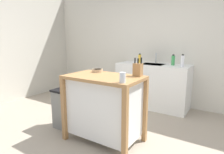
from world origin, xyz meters
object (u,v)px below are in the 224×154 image
Objects in this scene: kitchen_island at (104,105)px; trash_bin at (65,109)px; knife_block at (138,69)px; bottle_dish_soap at (140,59)px; bowl_ceramic_wide at (98,70)px; drinking_cup at (123,78)px; bottle_spray_cleaner at (182,61)px; sink_faucet at (156,58)px; bottle_hand_soap at (173,60)px.

kitchen_island is 0.78m from trash_bin.
knife_block reaches higher than bottle_dish_soap.
bowl_ceramic_wide is 0.78m from drinking_cup.
trash_bin is (-1.15, -0.22, -0.70)m from knife_block.
knife_block is at bearing 11.06° from trash_bin.
bottle_dish_soap reaches higher than bowl_ceramic_wide.
bottle_dish_soap is at bearing 176.31° from bottle_spray_cleaner.
bowl_ceramic_wide is 1.68m from sink_faucet.
bottle_spray_cleaner is (0.88, 1.43, 0.06)m from bowl_ceramic_wide.
kitchen_island is at bearing -91.50° from sink_faucet.
bottle_dish_soap is (-0.65, 1.47, -0.01)m from knife_block.
knife_block is 0.64m from bowl_ceramic_wide.
bowl_ceramic_wide is 1.67m from bottle_hand_soap.
bottle_spray_cleaner reaches higher than drinking_cup.
drinking_cup is 1.37m from trash_bin.
bottle_spray_cleaner reaches higher than bottle_dish_soap.
drinking_cup reaches higher than kitchen_island.
bowl_ceramic_wide is at bearing -114.17° from bottle_hand_soap.
knife_block is 1.66m from sink_faucet.
drinking_cup is at bearing -79.90° from sink_faucet.
kitchen_island is at bearing -104.40° from bottle_hand_soap.
trash_bin is (-1.17, 0.22, -0.67)m from drinking_cup.
knife_block is at bearing -66.20° from bottle_dish_soap.
knife_block is at bearing -99.75° from bottle_spray_cleaner.
sink_faucet is 0.34m from bottle_dish_soap.
trash_bin is 2.73× the size of bottle_spray_cleaner.
bottle_spray_cleaner is at bearing -20.21° from sink_faucet.
bottle_spray_cleaner reaches higher than kitchen_island.
kitchen_island reaches higher than trash_bin.
bottle_hand_soap is (1.19, 1.72, 0.69)m from trash_bin.
bottle_hand_soap is at bearing 75.60° from kitchen_island.
knife_block is 1.57× the size of bowl_ceramic_wide.
bottle_spray_cleaner reaches higher than bottle_hand_soap.
bottle_dish_soap reaches higher than kitchen_island.
bottle_spray_cleaner reaches higher than sink_faucet.
bottle_hand_soap is (0.69, 1.53, 0.05)m from bowl_ceramic_wide.
bowl_ceramic_wide reaches higher than trash_bin.
bottle_hand_soap is at bearing 88.23° from knife_block.
bottle_dish_soap is at bearing 98.58° from kitchen_island.
bowl_ceramic_wide is 1.49m from bottle_dish_soap.
sink_faucet reaches higher than bottle_dish_soap.
knife_block reaches higher than bowl_ceramic_wide.
kitchen_island is 8.68× the size of drinking_cup.
knife_block is at bearing 93.00° from drinking_cup.
kitchen_island is 0.53m from bowl_ceramic_wide.
bowl_ceramic_wide is at bearing -100.09° from sink_faucet.
trash_bin is at bearing -179.09° from kitchen_island.
bottle_dish_soap is 0.89m from bottle_spray_cleaner.
bowl_ceramic_wide is at bearing 21.28° from trash_bin.
kitchen_island is at bearing -151.66° from knife_block.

